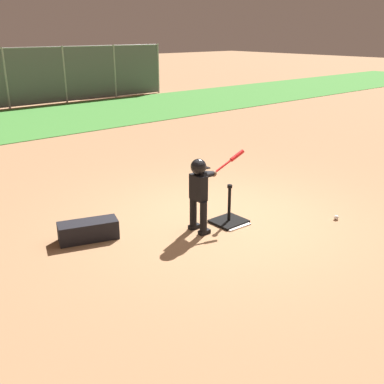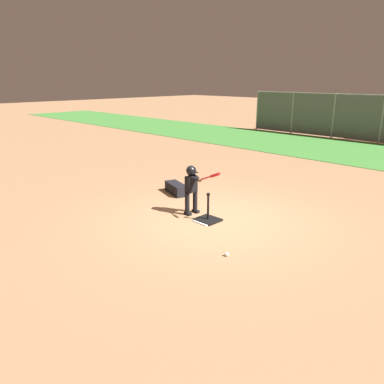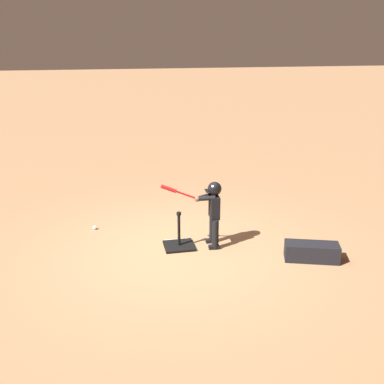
% 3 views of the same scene
% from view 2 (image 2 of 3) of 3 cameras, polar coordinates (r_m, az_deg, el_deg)
% --- Properties ---
extents(ground_plane, '(90.00, 90.00, 0.00)m').
position_cam_2_polar(ground_plane, '(8.31, 3.52, -4.23)').
color(ground_plane, '#99704C').
extents(grass_outfield_strip, '(56.00, 5.58, 0.02)m').
position_cam_2_polar(grass_outfield_strip, '(17.02, 26.88, 5.01)').
color(grass_outfield_strip, '#3D7F33').
rests_on(grass_outfield_strip, ground_plane).
extents(home_plate, '(0.46, 0.46, 0.02)m').
position_cam_2_polar(home_plate, '(8.21, 2.16, -4.40)').
color(home_plate, white).
rests_on(home_plate, ground_plane).
extents(batting_tee, '(0.50, 0.45, 0.63)m').
position_cam_2_polar(batting_tee, '(8.23, 2.45, -3.91)').
color(batting_tee, black).
rests_on(batting_tee, ground_plane).
extents(batter_child, '(1.00, 0.36, 1.14)m').
position_cam_2_polar(batter_child, '(8.43, 0.04, 1.26)').
color(batter_child, black).
rests_on(batter_child, ground_plane).
extents(baseball, '(0.07, 0.07, 0.07)m').
position_cam_2_polar(baseball, '(6.69, 5.31, -9.41)').
color(baseball, white).
rests_on(baseball, ground_plane).
extents(bleachers_far_left, '(2.86, 2.19, 1.25)m').
position_cam_2_polar(bleachers_far_left, '(23.89, 16.09, 10.59)').
color(bleachers_far_left, gray).
rests_on(bleachers_far_left, ground_plane).
extents(equipment_bag, '(0.90, 0.57, 0.28)m').
position_cam_2_polar(equipment_bag, '(10.12, -2.41, 0.53)').
color(equipment_bag, black).
rests_on(equipment_bag, ground_plane).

